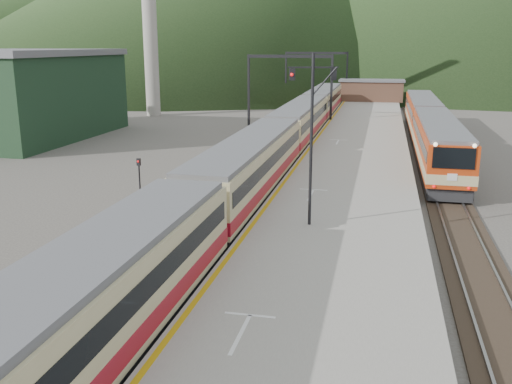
# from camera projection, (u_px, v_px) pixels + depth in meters

# --- Properties ---
(track_main) EXTENTS (2.60, 200.00, 0.23)m
(track_main) POSITION_uv_depth(u_px,v_px,m) (293.00, 151.00, 49.51)
(track_main) COLOR black
(track_main) RESTS_ON ground
(track_far) EXTENTS (2.60, 200.00, 0.23)m
(track_far) POSITION_uv_depth(u_px,v_px,m) (237.00, 149.00, 50.56)
(track_far) COLOR black
(track_far) RESTS_ON ground
(track_second) EXTENTS (2.60, 200.00, 0.23)m
(track_second) POSITION_uv_depth(u_px,v_px,m) (431.00, 157.00, 47.09)
(track_second) COLOR black
(track_second) RESTS_ON ground
(platform) EXTENTS (8.00, 100.00, 1.00)m
(platform) POSITION_uv_depth(u_px,v_px,m) (358.00, 153.00, 46.33)
(platform) COLOR gray
(platform) RESTS_ON ground
(gantry_near) EXTENTS (9.55, 0.25, 8.00)m
(gantry_near) POSITION_uv_depth(u_px,v_px,m) (290.00, 77.00, 62.90)
(gantry_near) COLOR black
(gantry_near) RESTS_ON ground
(gantry_far) EXTENTS (9.55, 0.25, 8.00)m
(gantry_far) POSITION_uv_depth(u_px,v_px,m) (316.00, 68.00, 86.52)
(gantry_far) COLOR black
(gantry_far) RESTS_ON ground
(warehouse) EXTENTS (14.50, 20.50, 8.60)m
(warehouse) POSITION_uv_depth(u_px,v_px,m) (17.00, 94.00, 56.23)
(warehouse) COLOR black
(warehouse) RESTS_ON ground
(station_shed) EXTENTS (9.40, 4.40, 3.10)m
(station_shed) POSITION_uv_depth(u_px,v_px,m) (371.00, 90.00, 83.61)
(station_shed) COLOR #513426
(station_shed) RESTS_ON platform
(hill_d) EXTENTS (200.00, 200.00, 55.00)m
(hill_d) POSITION_uv_depth(u_px,v_px,m) (100.00, 2.00, 256.84)
(hill_d) COLOR #28441F
(hill_d) RESTS_ON ground
(main_train) EXTENTS (2.95, 80.91, 3.60)m
(main_train) POSITION_uv_depth(u_px,v_px,m) (280.00, 140.00, 42.99)
(main_train) COLOR tan
(main_train) RESTS_ON track_main
(second_train) EXTENTS (2.84, 38.64, 3.46)m
(second_train) POSITION_uv_depth(u_px,v_px,m) (429.00, 127.00, 50.65)
(second_train) COLOR #AE340F
(second_train) RESTS_ON track_second
(signal_mast) EXTENTS (2.14, 0.72, 7.70)m
(signal_mast) POSITION_uv_depth(u_px,v_px,m) (312.00, 124.00, 25.18)
(signal_mast) COLOR black
(signal_mast) RESTS_ON platform
(short_signal_b) EXTENTS (0.26, 0.23, 2.27)m
(short_signal_b) POSITION_uv_depth(u_px,v_px,m) (228.00, 160.00, 38.69)
(short_signal_b) COLOR black
(short_signal_b) RESTS_ON ground
(short_signal_c) EXTENTS (0.23, 0.17, 2.27)m
(short_signal_c) POSITION_uv_depth(u_px,v_px,m) (139.00, 171.00, 35.20)
(short_signal_c) COLOR black
(short_signal_c) RESTS_ON ground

